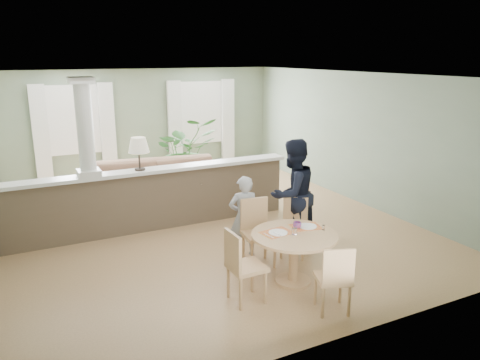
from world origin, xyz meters
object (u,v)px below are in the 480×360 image
chair_far_man (294,224)px  man_person (293,194)px  dining_table (294,244)px  child_person (244,217)px  chair_far_boy (257,229)px  chair_side (241,264)px  sofa (158,185)px  chair_near (335,277)px  houseplant (186,151)px

chair_far_man → man_person: (0.13, 0.27, 0.39)m
dining_table → child_person: 1.09m
chair_far_boy → child_person: child_person is taller
chair_side → man_person: man_person is taller
sofa → man_person: 3.24m
sofa → chair_far_man: 3.42m
sofa → chair_far_man: bearing=-60.8°
chair_near → chair_side: size_ratio=0.92×
sofa → chair_far_boy: bearing=-72.3°
chair_far_boy → houseplant: bearing=89.4°
chair_far_boy → chair_side: (-0.73, -0.93, -0.02)m
chair_far_boy → chair_near: chair_far_boy is taller
dining_table → chair_far_man: chair_far_man is taller
dining_table → man_person: man_person is taller
chair_far_boy → man_person: size_ratio=0.55×
chair_side → child_person: 1.40m
dining_table → chair_far_boy: 0.78m
dining_table → chair_far_man: 0.96m
chair_far_boy → chair_side: bearing=-121.4°
houseplant → child_person: bearing=-98.7°
sofa → chair_far_man: (1.21, -3.20, 0.02)m
dining_table → chair_side: (-0.88, -0.17, -0.04)m
houseplant → man_person: bearing=-87.2°
chair_far_man → chair_side: size_ratio=0.94×
sofa → child_person: child_person is taller
sofa → houseplant: size_ratio=1.98×
chair_far_boy → sofa: bearing=106.0°
chair_far_boy → dining_table: bearing=-71.6°
sofa → houseplant: bearing=60.1°
dining_table → chair_side: 0.90m
dining_table → chair_far_boy: bearing=101.7°
dining_table → man_person: 1.30m
houseplant → sofa: bearing=-128.4°
chair_far_man → chair_side: 1.71m
chair_far_man → chair_near: chair_far_man is taller
sofa → child_person: 2.98m
chair_near → man_person: (0.66, 1.98, 0.40)m
chair_far_boy → man_person: man_person is taller
dining_table → chair_far_man: bearing=56.8°
sofa → chair_near: (0.67, -4.91, 0.02)m
chair_side → child_person: (0.66, 1.23, 0.12)m
dining_table → chair_near: size_ratio=1.33×
sofa → chair_side: size_ratio=3.37×
chair_far_boy → chair_near: size_ratio=1.12×
chair_near → child_person: child_person is taller
chair_side → man_person: 2.01m
chair_far_boy → chair_side: chair_far_boy is taller
houseplant → chair_side: houseplant is taller
houseplant → chair_side: bearing=-103.4°
chair_far_man → child_person: child_person is taller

